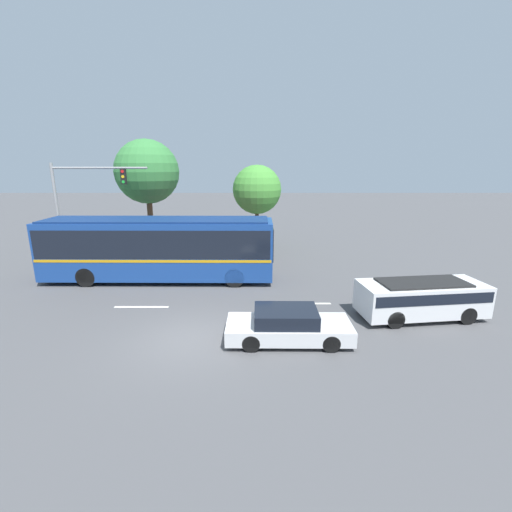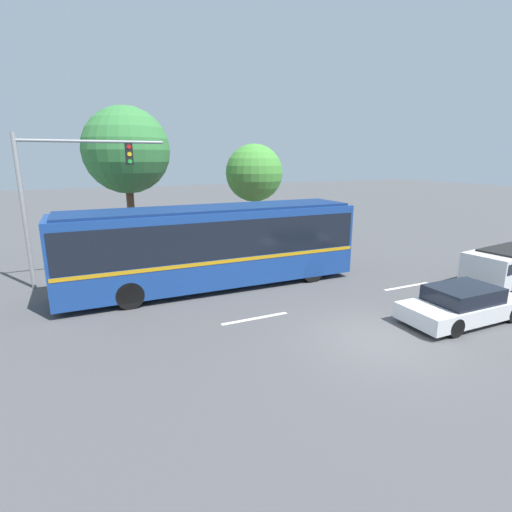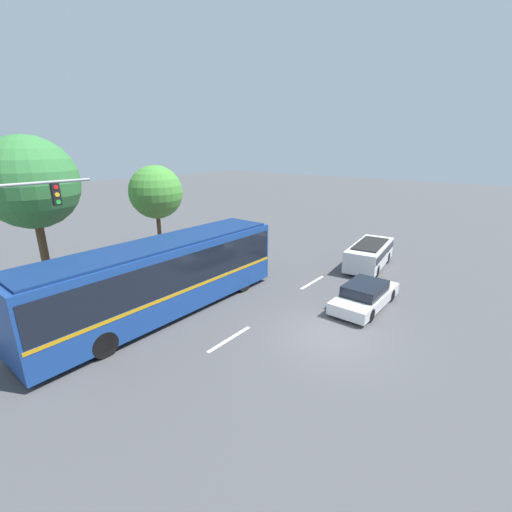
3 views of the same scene
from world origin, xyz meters
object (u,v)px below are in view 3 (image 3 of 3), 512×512
object	(u,v)px
sedan_foreground	(365,295)
suv_left_lane	(370,253)
street_tree_centre	(156,192)
street_tree_left	(30,183)
city_bus	(163,274)

from	to	relation	value
sedan_foreground	suv_left_lane	world-z (taller)	suv_left_lane
sedan_foreground	street_tree_centre	xyz separation A→B (m)	(-1.06, 14.30, 3.79)
street_tree_left	street_tree_centre	size ratio (longest dim) A/B	1.28
sedan_foreground	street_tree_centre	world-z (taller)	street_tree_centre
street_tree_centre	city_bus	bearing A→B (deg)	-125.29
street_tree_left	street_tree_centre	world-z (taller)	street_tree_left
suv_left_lane	sedan_foreground	bearing A→B (deg)	-167.54
city_bus	street_tree_left	size ratio (longest dim) A/B	1.56
sedan_foreground	suv_left_lane	xyz separation A→B (m)	(5.58, 1.97, 0.34)
city_bus	suv_left_lane	distance (m)	12.91
street_tree_left	street_tree_centre	bearing A→B (deg)	6.91
street_tree_centre	sedan_foreground	bearing A→B (deg)	-85.78
sedan_foreground	street_tree_left	world-z (taller)	street_tree_left
city_bus	street_tree_left	world-z (taller)	street_tree_left
city_bus	sedan_foreground	size ratio (longest dim) A/B	2.77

